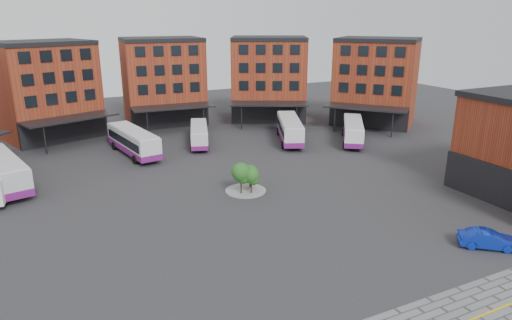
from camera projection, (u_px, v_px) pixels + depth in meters
name	position (u px, v px, depth m)	size (l,w,h in m)	color
ground	(284.00, 242.00, 38.05)	(160.00, 160.00, 0.00)	#28282B
main_building	(128.00, 93.00, 66.66)	(94.14, 42.48, 14.60)	maroon
tree_island	(247.00, 176.00, 48.38)	(4.40, 4.40, 3.49)	gray
bus_b	(3.00, 171.00, 49.68)	(5.85, 13.00, 3.57)	silver
bus_c	(133.00, 141.00, 61.54)	(4.85, 12.77, 3.51)	silver
bus_d	(199.00, 134.00, 66.56)	(5.50, 10.49, 2.89)	silver
bus_e	(290.00, 129.00, 68.22)	(7.57, 12.42, 3.47)	white
bus_f	(353.00, 131.00, 67.84)	(8.88, 10.92, 3.25)	white
blue_car	(488.00, 239.00, 36.96)	(1.59, 4.55, 1.50)	#0C24A0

